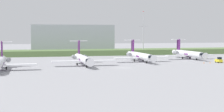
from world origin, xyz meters
TOP-DOWN VIEW (x-y plane):
  - ground_plane at (0.00, 30.00)m, footprint 500.00×500.00m
  - grass_berm at (0.00, 71.92)m, footprint 320.00×20.00m
  - regional_jet_nearest at (-40.22, 2.01)m, footprint 22.81×31.00m
  - regional_jet_second at (-12.18, 11.02)m, footprint 22.81×31.00m
  - regional_jet_third at (13.51, 22.40)m, footprint 22.81×31.00m
  - regional_jet_fourth at (39.77, 31.49)m, footprint 22.81×31.00m
  - antenna_mast at (30.44, 67.30)m, footprint 4.40×0.50m
  - distant_hangar at (-6.45, 91.96)m, footprint 47.38×24.38m
  - baggage_tug at (42.58, 10.36)m, footprint 1.72×3.20m
  - safety_cone_front_marker at (35.58, 9.60)m, footprint 0.44×0.44m
  - safety_cone_mid_marker at (38.14, 9.37)m, footprint 0.44×0.44m
  - safety_cone_rear_marker at (42.01, 9.60)m, footprint 0.44×0.44m

SIDE VIEW (x-z plane):
  - ground_plane at x=0.00m, z-range 0.00..0.00m
  - safety_cone_front_marker at x=35.58m, z-range 0.00..0.55m
  - safety_cone_mid_marker at x=38.14m, z-range 0.00..0.55m
  - safety_cone_rear_marker at x=42.01m, z-range 0.00..0.55m
  - baggage_tug at x=42.58m, z-range -0.15..2.15m
  - grass_berm at x=0.00m, z-range 0.00..2.86m
  - regional_jet_nearest at x=-40.22m, z-range -1.96..7.04m
  - regional_jet_second at x=-12.18m, z-range -1.96..7.04m
  - regional_jet_third at x=13.51m, z-range -1.96..7.04m
  - regional_jet_fourth at x=39.77m, z-range -1.96..7.04m
  - distant_hangar at x=-6.45m, z-range 0.00..16.71m
  - antenna_mast at x=30.44m, z-range -2.06..22.03m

